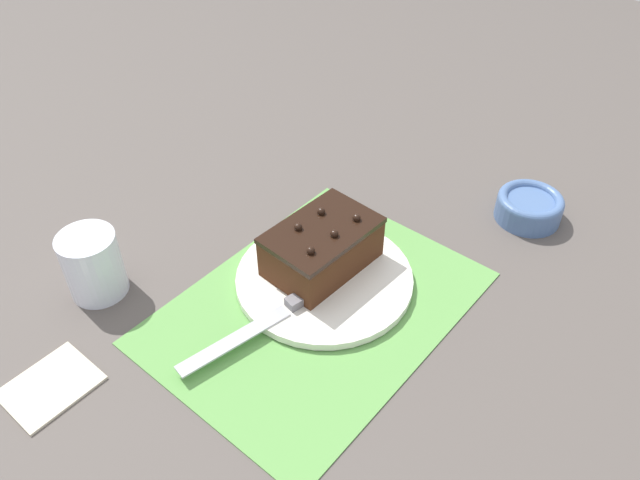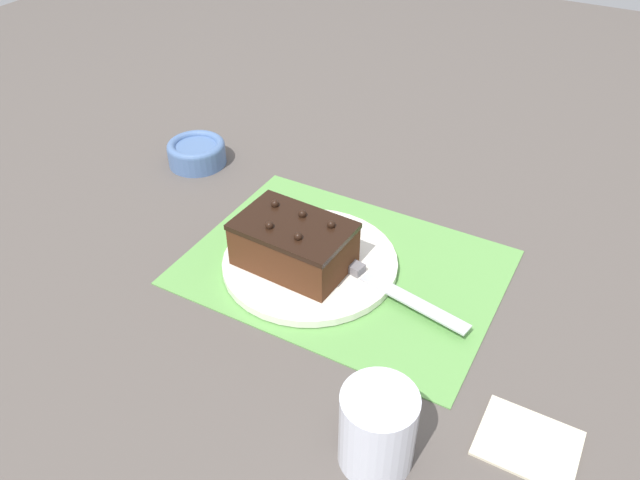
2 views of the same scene
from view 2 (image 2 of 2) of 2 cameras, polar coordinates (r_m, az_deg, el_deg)
ground_plane at (r=0.95m, az=2.16°, el=-2.54°), size 3.00×3.00×0.00m
placemat_woven at (r=0.94m, az=2.16°, el=-2.45°), size 0.46×0.34×0.00m
cake_plate at (r=0.94m, az=-0.92°, el=-2.03°), size 0.26×0.26×0.01m
chocolate_cake at (r=0.91m, az=-2.41°, el=-0.33°), size 0.17×0.12×0.08m
serving_knife at (r=0.90m, az=4.20°, el=-3.14°), size 0.25×0.07×0.01m
drinking_glass at (r=0.69m, az=5.27°, el=-16.80°), size 0.08×0.08×0.10m
small_bowl at (r=1.21m, az=-11.21°, el=7.90°), size 0.11×0.11×0.05m
folded_napkin at (r=0.77m, az=18.52°, el=-17.12°), size 0.11×0.09×0.01m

